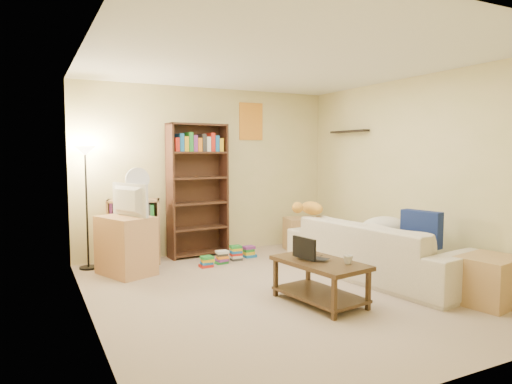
% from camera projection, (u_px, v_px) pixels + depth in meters
% --- Properties ---
extents(room, '(4.50, 4.54, 2.52)m').
position_uv_depth(room, '(282.00, 144.00, 4.93)').
color(room, tan).
rests_on(room, ground).
extents(sofa, '(2.66, 1.63, 0.70)m').
position_uv_depth(sofa, '(378.00, 250.00, 5.58)').
color(sofa, beige).
rests_on(sofa, ground).
extents(navy_pillow, '(0.25, 0.48, 0.41)m').
position_uv_depth(navy_pillow, '(421.00, 229.00, 5.19)').
color(navy_pillow, navy).
rests_on(navy_pillow, sofa).
extents(cream_blanket, '(0.64, 0.46, 0.27)m').
position_uv_depth(cream_blanket, '(384.00, 227.00, 5.70)').
color(cream_blanket, silver).
rests_on(cream_blanket, sofa).
extents(tabby_cat, '(0.55, 0.26, 0.19)m').
position_uv_depth(tabby_cat, '(309.00, 208.00, 6.10)').
color(tabby_cat, gold).
rests_on(tabby_cat, sofa).
extents(coffee_table, '(0.69, 1.06, 0.44)m').
position_uv_depth(coffee_table, '(320.00, 275.00, 4.64)').
color(coffee_table, '#402C18').
rests_on(coffee_table, ground).
extents(laptop, '(0.53, 0.52, 0.03)m').
position_uv_depth(laptop, '(314.00, 258.00, 4.70)').
color(laptop, black).
rests_on(laptop, coffee_table).
extents(laptop_screen, '(0.06, 0.33, 0.22)m').
position_uv_depth(laptop_screen, '(304.00, 248.00, 4.60)').
color(laptop_screen, white).
rests_on(laptop_screen, laptop).
extents(mug, '(0.11, 0.11, 0.09)m').
position_uv_depth(mug, '(348.00, 260.00, 4.48)').
color(mug, silver).
rests_on(mug, coffee_table).
extents(tv_remote, '(0.13, 0.18, 0.02)m').
position_uv_depth(tv_remote, '(306.00, 253.00, 4.95)').
color(tv_remote, black).
rests_on(tv_remote, coffee_table).
extents(tv_stand, '(0.72, 0.82, 0.74)m').
position_uv_depth(tv_stand, '(126.00, 245.00, 5.72)').
color(tv_stand, tan).
rests_on(tv_stand, ground).
extents(television, '(0.78, 0.60, 0.41)m').
position_uv_depth(television, '(125.00, 200.00, 5.67)').
color(television, black).
rests_on(television, tv_stand).
extents(tall_bookshelf, '(0.90, 0.36, 1.95)m').
position_uv_depth(tall_bookshelf, '(198.00, 187.00, 6.69)').
color(tall_bookshelf, '#3E2118').
rests_on(tall_bookshelf, ground).
extents(short_bookshelf, '(0.74, 0.45, 0.89)m').
position_uv_depth(short_bookshelf, '(134.00, 232.00, 6.24)').
color(short_bookshelf, tan).
rests_on(short_bookshelf, ground).
extents(desk_fan, '(0.32, 0.18, 0.44)m').
position_uv_depth(desk_fan, '(137.00, 183.00, 6.17)').
color(desk_fan, white).
rests_on(desk_fan, short_bookshelf).
extents(floor_lamp, '(0.27, 0.27, 1.61)m').
position_uv_depth(floor_lamp, '(86.00, 171.00, 5.92)').
color(floor_lamp, black).
rests_on(floor_lamp, ground).
extents(side_table, '(0.53, 0.53, 0.51)m').
position_uv_depth(side_table, '(300.00, 234.00, 7.15)').
color(side_table, tan).
rests_on(side_table, ground).
extents(end_cabinet, '(0.66, 0.59, 0.49)m').
position_uv_depth(end_cabinet, '(489.00, 280.00, 4.61)').
color(end_cabinet, tan).
rests_on(end_cabinet, ground).
extents(book_stacks, '(0.94, 0.40, 0.21)m').
position_uv_depth(book_stacks, '(230.00, 255.00, 6.40)').
color(book_stacks, red).
rests_on(book_stacks, ground).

